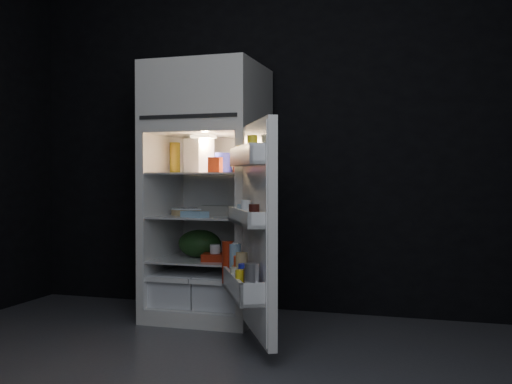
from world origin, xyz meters
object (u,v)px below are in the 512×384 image
(milk_jug, at_px, (199,156))
(refrigerator, at_px, (209,183))
(egg_carton, at_px, (221,211))
(fridge_door, at_px, (253,232))
(yogurt_tray, at_px, (223,257))

(milk_jug, bearing_deg, refrigerator, 53.64)
(egg_carton, bearing_deg, fridge_door, -56.14)
(fridge_door, height_order, egg_carton, fridge_door)
(refrigerator, xyz_separation_m, egg_carton, (0.11, -0.06, -0.19))
(fridge_door, xyz_separation_m, yogurt_tray, (-0.38, 0.55, -0.23))
(yogurt_tray, bearing_deg, egg_carton, 106.63)
(fridge_door, height_order, milk_jug, fridge_door)
(milk_jug, relative_size, egg_carton, 0.79)
(refrigerator, bearing_deg, milk_jug, -149.17)
(milk_jug, bearing_deg, yogurt_tray, -4.90)
(refrigerator, height_order, yogurt_tray, refrigerator)
(milk_jug, xyz_separation_m, yogurt_tray, (0.23, -0.12, -0.69))
(yogurt_tray, bearing_deg, milk_jug, 140.34)
(milk_jug, height_order, yogurt_tray, milk_jug)
(egg_carton, bearing_deg, yogurt_tray, -61.53)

